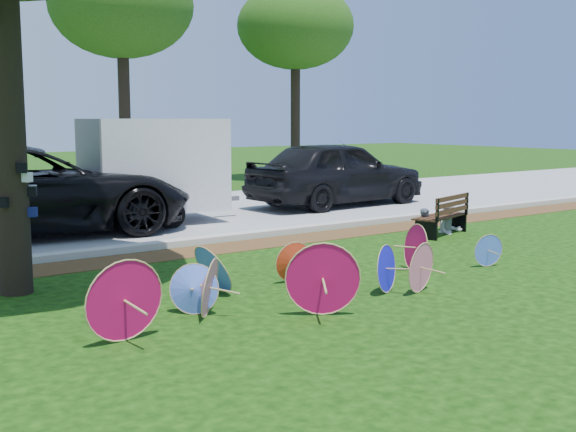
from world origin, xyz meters
name	(u,v)px	position (x,y,z in m)	size (l,w,h in m)	color
ground	(349,306)	(0.00, 0.00, 0.00)	(90.00, 90.00, 0.00)	black
mulch_strip	(182,253)	(0.00, 4.50, 0.01)	(90.00, 1.00, 0.01)	#472D16
curb	(165,244)	(0.00, 5.20, 0.06)	(90.00, 0.30, 0.12)	#B7B5AD
street	(84,222)	(0.00, 9.35, 0.01)	(90.00, 8.00, 0.01)	gray
parasol_pile	(287,274)	(-0.53, 0.61, 0.38)	(7.07, 2.46, 0.93)	pink
black_van	(27,191)	(-1.62, 8.03, 0.91)	(3.03, 6.58, 1.83)	black
dark_pickup	(337,173)	(6.75, 8.35, 0.90)	(2.12, 5.26, 1.79)	black
cargo_trailer	(154,165)	(1.27, 8.22, 1.33)	(2.94, 1.86, 2.66)	silver
park_bench	(440,215)	(5.23, 3.24, 0.41)	(1.57, 0.60, 0.82)	black
person_left	(426,209)	(4.88, 3.29, 0.55)	(0.40, 0.26, 1.09)	#363E4A
person_right	(450,205)	(5.58, 3.29, 0.59)	(0.57, 0.45, 1.18)	#B0B0BA
bg_trees	(80,4)	(2.17, 14.97, 5.77)	(22.59, 5.37, 7.40)	black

